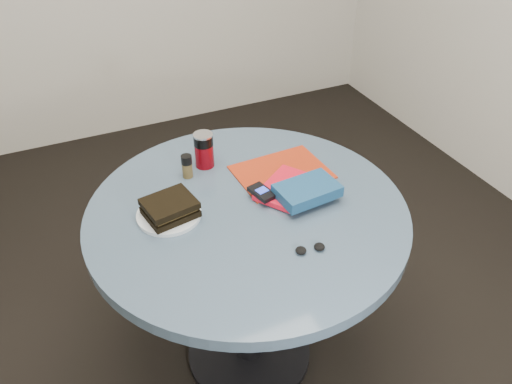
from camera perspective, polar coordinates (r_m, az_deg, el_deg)
name	(u,v)px	position (r m, az deg, el deg)	size (l,w,h in m)	color
ground	(249,353)	(2.10, -0.78, -17.94)	(4.00, 4.00, 0.00)	black
table	(248,246)	(1.66, -0.95, -6.17)	(1.00, 1.00, 0.75)	black
plate	(169,215)	(1.54, -9.91, -2.55)	(0.20, 0.20, 0.01)	silver
sandwich	(170,208)	(1.51, -9.82, -1.78)	(0.17, 0.15, 0.05)	black
soda_can	(204,150)	(1.71, -5.96, 4.80)	(0.07, 0.07, 0.12)	maroon
pepper_grinder	(187,166)	(1.67, -7.89, 2.95)	(0.04, 0.04, 0.08)	#504222
magazine	(281,172)	(1.70, 2.93, 2.29)	(0.31, 0.23, 0.01)	#9E280E
red_book	(286,188)	(1.61, 3.50, 0.48)	(0.21, 0.14, 0.02)	red
novel	(307,190)	(1.56, 5.86, 0.17)	(0.19, 0.12, 0.04)	navy
mp3_player	(262,192)	(1.56, 0.68, -0.04)	(0.07, 0.10, 0.02)	black
headphones	(310,249)	(1.40, 6.21, -6.45)	(0.09, 0.04, 0.02)	black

